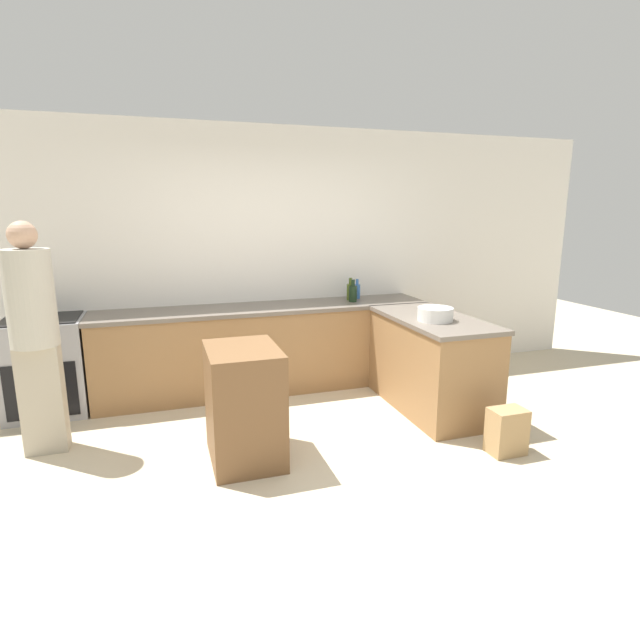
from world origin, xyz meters
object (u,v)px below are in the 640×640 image
at_px(range_oven, 47,366).
at_px(paper_bag, 507,431).
at_px(wine_bottle_dark, 353,293).
at_px(water_bottle_blue, 357,291).
at_px(island_table, 244,404).
at_px(olive_oil_bottle, 350,291).
at_px(mixing_bowl, 435,314).
at_px(person_by_range, 34,331).

height_order(range_oven, paper_bag, range_oven).
xyz_separation_m(wine_bottle_dark, water_bottle_blue, (0.12, 0.18, -0.01)).
relative_size(island_table, olive_oil_bottle, 3.59).
bearing_deg(mixing_bowl, olive_oil_bottle, 105.19).
relative_size(island_table, water_bottle_blue, 4.02).
bearing_deg(olive_oil_bottle, wine_bottle_dark, -97.36).
height_order(olive_oil_bottle, paper_bag, olive_oil_bottle).
height_order(water_bottle_blue, person_by_range, person_by_range).
height_order(island_table, olive_oil_bottle, olive_oil_bottle).
bearing_deg(mixing_bowl, person_by_range, 174.85).
distance_m(island_table, person_by_range, 1.66).
relative_size(water_bottle_blue, paper_bag, 0.60).
bearing_deg(mixing_bowl, island_table, -169.89).
distance_m(olive_oil_bottle, person_by_range, 3.03).
distance_m(mixing_bowl, person_by_range, 3.23).
bearing_deg(water_bottle_blue, paper_bag, -79.79).
bearing_deg(paper_bag, wine_bottle_dark, 104.42).
relative_size(mixing_bowl, person_by_range, 0.18).
height_order(wine_bottle_dark, water_bottle_blue, wine_bottle_dark).
height_order(mixing_bowl, person_by_range, person_by_range).
bearing_deg(island_table, paper_bag, -15.65).
distance_m(island_table, olive_oil_bottle, 2.17).
relative_size(olive_oil_bottle, paper_bag, 0.67).
bearing_deg(range_oven, person_by_range, -81.57).
bearing_deg(paper_bag, olive_oil_bottle, 103.30).
xyz_separation_m(range_oven, island_table, (1.58, -1.45, -0.01)).
bearing_deg(wine_bottle_dark, paper_bag, -75.58).
xyz_separation_m(wine_bottle_dark, person_by_range, (-2.87, -0.82, -0.01)).
bearing_deg(wine_bottle_dark, island_table, -135.07).
bearing_deg(person_by_range, range_oven, 98.43).
bearing_deg(paper_bag, island_table, 164.35).
bearing_deg(island_table, olive_oil_bottle, 46.79).
relative_size(range_oven, island_table, 1.03).
xyz_separation_m(olive_oil_bottle, person_by_range, (-2.89, -0.93, -0.01)).
distance_m(range_oven, mixing_bowl, 3.57).
relative_size(wine_bottle_dark, person_by_range, 0.13).
distance_m(wine_bottle_dark, paper_bag, 2.18).
xyz_separation_m(range_oven, paper_bag, (3.50, -1.99, -0.27)).
relative_size(olive_oil_bottle, person_by_range, 0.14).
xyz_separation_m(mixing_bowl, wine_bottle_dark, (-0.34, 1.11, 0.03)).
bearing_deg(range_oven, island_table, -42.63).
distance_m(range_oven, person_by_range, 1.00).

